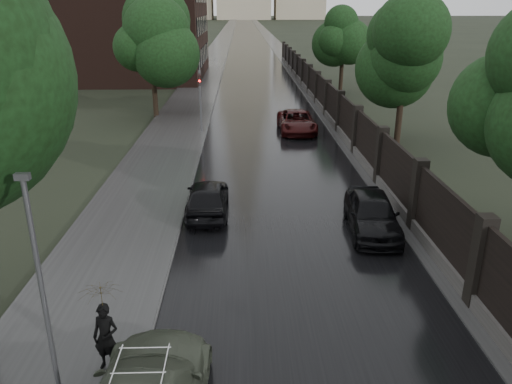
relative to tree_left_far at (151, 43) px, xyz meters
name	(u,v)px	position (x,y,z in m)	size (l,w,h in m)	color
road	(246,27)	(8.00, 160.00, -5.23)	(8.00, 420.00, 0.02)	black
sidewalk_left	(230,27)	(2.00, 160.00, -5.16)	(4.00, 420.00, 0.16)	#2D2D2D
verge_right	(260,27)	(13.50, 160.00, -5.20)	(3.00, 420.00, 0.08)	#2D2D2D
fence_right	(323,98)	(12.60, 2.01, -4.23)	(0.45, 75.72, 2.70)	#383533
tree_left_far	(151,43)	(0.00, 0.00, 0.00)	(4.25, 4.25, 7.39)	black
tree_right_b	(405,58)	(15.50, -8.00, -0.29)	(4.08, 4.08, 7.01)	black
tree_right_c	(343,38)	(15.50, 10.00, -0.29)	(4.08, 4.08, 7.01)	black
lamp_post	(43,298)	(2.60, -28.50, -2.57)	(0.25, 0.12, 5.11)	#59595E
traffic_light	(200,96)	(3.70, -5.01, -2.84)	(0.16, 0.32, 4.00)	#59595E
hatchback_left	(208,197)	(4.93, -18.28, -4.55)	(1.63, 4.05, 1.38)	black
car_right_near	(372,213)	(10.97, -20.13, -4.52)	(1.71, 4.25, 1.45)	black
car_right_far	(297,122)	(9.86, -4.83, -4.56)	(2.27, 4.92, 1.37)	black
pedestrian_umbrella	(102,303)	(3.29, -27.40, -3.41)	(1.11, 1.12, 2.52)	black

